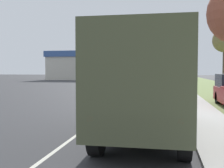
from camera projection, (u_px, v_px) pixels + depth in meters
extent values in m
plane|color=#38383A|center=(144.00, 86.00, 36.80)|extent=(180.00, 180.00, 0.00)
cube|color=silver|center=(144.00, 86.00, 36.80)|extent=(0.12, 120.00, 0.00)
cube|color=beige|center=(179.00, 86.00, 35.96)|extent=(1.80, 120.00, 0.12)
cube|color=olive|center=(215.00, 87.00, 35.14)|extent=(7.00, 120.00, 0.02)
cube|color=#474C38|center=(150.00, 82.00, 11.06)|extent=(2.38, 1.85, 2.17)
cube|color=#4C5138|center=(143.00, 78.00, 7.80)|extent=(2.38, 4.76, 2.61)
cube|color=#474C38|center=(134.00, 130.00, 5.56)|extent=(2.26, 0.10, 0.60)
cube|color=red|center=(90.00, 119.00, 5.70)|extent=(0.12, 0.06, 0.12)
cube|color=red|center=(181.00, 122.00, 5.37)|extent=(0.12, 0.06, 0.12)
cylinder|color=black|center=(123.00, 109.00, 11.22)|extent=(0.30, 1.08, 1.08)
cylinder|color=black|center=(177.00, 111.00, 10.83)|extent=(0.30, 1.08, 1.08)
cylinder|color=black|center=(97.00, 134.00, 6.90)|extent=(0.30, 1.08, 1.08)
cylinder|color=black|center=(184.00, 137.00, 6.51)|extent=(0.30, 1.08, 1.08)
cylinder|color=black|center=(109.00, 123.00, 8.30)|extent=(0.30, 1.08, 1.08)
cylinder|color=black|center=(181.00, 125.00, 7.91)|extent=(0.30, 1.08, 1.08)
cube|color=#336B3D|center=(155.00, 94.00, 18.09)|extent=(1.70, 4.22, 0.72)
cube|color=black|center=(155.00, 83.00, 18.14)|extent=(1.50, 1.90, 0.74)
cylinder|color=black|center=(145.00, 96.00, 19.57)|extent=(0.20, 0.64, 0.64)
cylinder|color=black|center=(167.00, 96.00, 19.29)|extent=(0.20, 0.64, 0.64)
cylinder|color=black|center=(141.00, 100.00, 16.92)|extent=(0.20, 0.64, 0.64)
cylinder|color=black|center=(167.00, 100.00, 16.64)|extent=(0.20, 0.64, 0.64)
cube|color=#B7BABF|center=(126.00, 84.00, 30.96)|extent=(1.82, 4.22, 0.71)
cube|color=black|center=(126.00, 78.00, 31.01)|extent=(1.60, 1.90, 0.72)
cylinder|color=black|center=(120.00, 86.00, 32.44)|extent=(0.20, 0.64, 0.64)
cylinder|color=black|center=(134.00, 86.00, 32.14)|extent=(0.20, 0.64, 0.64)
cylinder|color=black|center=(116.00, 87.00, 29.79)|extent=(0.20, 0.64, 0.64)
cylinder|color=black|center=(132.00, 87.00, 29.49)|extent=(0.20, 0.64, 0.64)
cylinder|color=black|center=(218.00, 98.00, 17.47)|extent=(0.24, 0.76, 0.76)
cylinder|color=#4C3D2D|center=(224.00, 67.00, 36.03)|extent=(0.39, 0.39, 5.07)
cube|color=beige|center=(83.00, 69.00, 65.29)|extent=(13.18, 12.98, 4.99)
cube|color=#385693|center=(83.00, 55.00, 65.14)|extent=(13.70, 13.50, 1.25)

